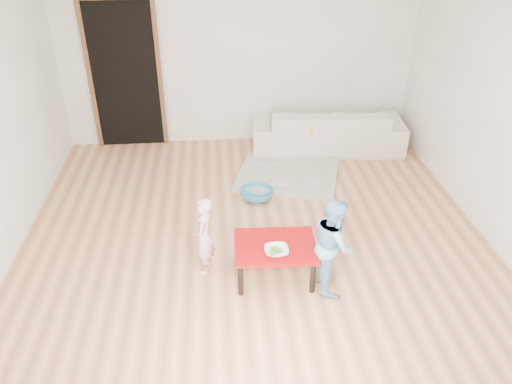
{
  "coord_description": "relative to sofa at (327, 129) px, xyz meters",
  "views": [
    {
      "loc": [
        -0.38,
        -4.48,
        3.21
      ],
      "look_at": [
        0.0,
        -0.2,
        0.65
      ],
      "focal_mm": 35.0,
      "sensor_mm": 36.0,
      "label": 1
    }
  ],
  "objects": [
    {
      "name": "basin",
      "position": [
        -1.14,
        -1.32,
        -0.25
      ],
      "size": [
        0.41,
        0.41,
        0.13
      ],
      "primitive_type": "imported",
      "color": "teal",
      "rests_on": "floor"
    },
    {
      "name": "child_pink",
      "position": [
        -1.77,
        -2.63,
        0.1
      ],
      "size": [
        0.24,
        0.33,
        0.82
      ],
      "primitive_type": "imported",
      "rotation": [
        0.0,
        0.0,
        -1.74
      ],
      "color": "pink",
      "rests_on": "floor"
    },
    {
      "name": "cushion",
      "position": [
        -0.48,
        -0.16,
        0.16
      ],
      "size": [
        0.52,
        0.48,
        0.12
      ],
      "primitive_type": "cube",
      "rotation": [
        0.0,
        0.0,
        -0.19
      ],
      "color": "orange",
      "rests_on": "sofa"
    },
    {
      "name": "floor",
      "position": [
        -1.23,
        -2.05,
        -0.31
      ],
      "size": [
        5.0,
        5.0,
        0.01
      ],
      "primitive_type": "cube",
      "color": "#A56846",
      "rests_on": "ground"
    },
    {
      "name": "child_blue",
      "position": [
        -0.58,
        -2.95,
        0.16
      ],
      "size": [
        0.36,
        0.46,
        0.95
      ],
      "primitive_type": "imported",
      "rotation": [
        0.0,
        0.0,
        1.57
      ],
      "color": "#5FA5DD",
      "rests_on": "floor"
    },
    {
      "name": "broccoli",
      "position": [
        -1.1,
        -2.92,
        0.1
      ],
      "size": [
        0.12,
        0.12,
        0.06
      ],
      "primitive_type": null,
      "color": "#2D5919",
      "rests_on": "red_table"
    },
    {
      "name": "doorway",
      "position": [
        -2.83,
        0.43,
        0.71
      ],
      "size": [
        1.02,
        0.08,
        2.11
      ],
      "primitive_type": null,
      "color": "brown",
      "rests_on": "back_wall"
    },
    {
      "name": "sofa",
      "position": [
        0.0,
        0.0,
        0.0
      ],
      "size": [
        2.2,
        1.0,
        0.63
      ],
      "primitive_type": "imported",
      "rotation": [
        0.0,
        0.0,
        3.06
      ],
      "color": "beige",
      "rests_on": "floor"
    },
    {
      "name": "blanket",
      "position": [
        -0.68,
        -0.81,
        -0.28
      ],
      "size": [
        1.52,
        1.37,
        0.06
      ],
      "primitive_type": null,
      "rotation": [
        0.0,
        0.0,
        -0.28
      ],
      "color": "#BAB8A4",
      "rests_on": "floor"
    },
    {
      "name": "bowl",
      "position": [
        -1.1,
        -2.92,
        0.1
      ],
      "size": [
        0.22,
        0.22,
        0.05
      ],
      "primitive_type": "imported",
      "color": "white",
      "rests_on": "red_table"
    },
    {
      "name": "back_wall",
      "position": [
        -1.23,
        0.45,
        0.99
      ],
      "size": [
        5.0,
        0.02,
        2.6
      ],
      "primitive_type": "cube",
      "color": "white",
      "rests_on": "floor"
    },
    {
      "name": "red_table",
      "position": [
        -1.1,
        -2.79,
        -0.12
      ],
      "size": [
        0.79,
        0.61,
        0.38
      ],
      "primitive_type": null,
      "rotation": [
        0.0,
        0.0,
        -0.04
      ],
      "color": "#98080A",
      "rests_on": "floor"
    },
    {
      "name": "right_wall",
      "position": [
        1.27,
        -2.05,
        0.99
      ],
      "size": [
        0.02,
        5.0,
        2.6
      ],
      "primitive_type": "cube",
      "color": "white",
      "rests_on": "floor"
    }
  ]
}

